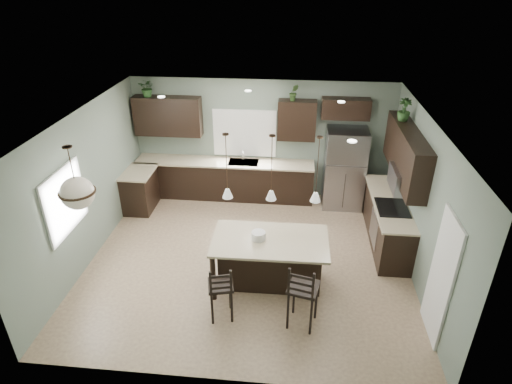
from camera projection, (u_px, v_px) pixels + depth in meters
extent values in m
plane|color=#9E8466|center=(249.00, 258.00, 8.26)|extent=(6.00, 6.00, 0.00)
cube|color=white|center=(441.00, 279.00, 6.16)|extent=(0.04, 0.82, 2.04)
cube|color=white|center=(245.00, 133.00, 9.97)|extent=(1.35, 0.02, 1.00)
cube|color=white|center=(64.00, 201.00, 7.09)|extent=(0.02, 1.10, 1.00)
cube|color=black|center=(140.00, 191.00, 9.78)|extent=(0.60, 0.90, 0.90)
cube|color=beige|center=(138.00, 172.00, 9.55)|extent=(0.66, 0.96, 0.04)
cube|color=black|center=(225.00, 180.00, 10.27)|extent=(4.20, 0.60, 0.90)
cube|color=beige|center=(224.00, 162.00, 10.03)|extent=(4.20, 0.66, 0.04)
cube|color=gray|center=(243.00, 162.00, 9.99)|extent=(0.70, 0.45, 0.01)
cylinder|color=silver|center=(243.00, 157.00, 9.89)|extent=(0.02, 0.02, 0.28)
cube|color=black|center=(168.00, 116.00, 9.80)|extent=(1.55, 0.34, 0.90)
cube|color=black|center=(297.00, 120.00, 9.54)|extent=(0.85, 0.34, 0.90)
cube|color=black|center=(346.00, 109.00, 9.30)|extent=(1.05, 0.34, 0.45)
cube|color=black|center=(387.00, 222.00, 8.58)|extent=(0.60, 2.35, 0.90)
cube|color=beige|center=(389.00, 202.00, 8.36)|extent=(0.66, 2.35, 0.04)
cube|color=black|center=(392.00, 208.00, 8.11)|extent=(0.58, 0.75, 0.02)
cube|color=gray|center=(374.00, 229.00, 8.36)|extent=(0.01, 0.72, 0.60)
cube|color=black|center=(406.00, 153.00, 7.86)|extent=(0.34, 2.35, 0.90)
cube|color=gray|center=(403.00, 179.00, 7.81)|extent=(0.40, 0.75, 0.40)
cube|color=gray|center=(344.00, 169.00, 9.70)|extent=(0.90, 0.74, 1.85)
cube|color=black|center=(270.00, 262.00, 7.41)|extent=(1.97, 1.13, 0.92)
cylinder|color=silver|center=(258.00, 236.00, 7.18)|extent=(0.24, 0.24, 0.14)
cube|color=black|center=(221.00, 291.00, 6.67)|extent=(0.46, 0.46, 1.04)
cube|color=black|center=(303.00, 294.00, 6.49)|extent=(0.53, 0.53, 1.19)
imported|color=#264B21|center=(147.00, 88.00, 9.50)|extent=(0.40, 0.36, 0.40)
imported|color=#335223|center=(294.00, 92.00, 9.22)|extent=(0.22, 0.18, 0.36)
imported|color=#2B5324|center=(404.00, 110.00, 8.01)|extent=(0.25, 0.25, 0.43)
plane|color=slate|center=(262.00, 139.00, 10.02)|extent=(6.00, 0.00, 6.00)
plane|color=slate|center=(222.00, 302.00, 5.18)|extent=(6.00, 0.00, 6.00)
plane|color=slate|center=(86.00, 187.00, 7.86)|extent=(0.00, 5.50, 5.50)
plane|color=slate|center=(422.00, 203.00, 7.34)|extent=(0.00, 5.50, 5.50)
plane|color=white|center=(247.00, 119.00, 6.94)|extent=(6.00, 6.00, 0.00)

